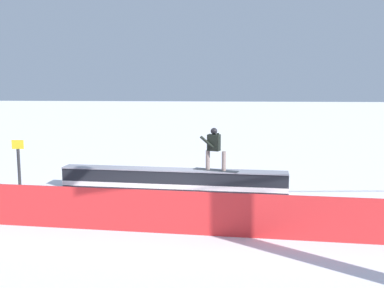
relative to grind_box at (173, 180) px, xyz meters
The scene contains 5 objects.
ground_plane 0.32m from the grind_box, ahead, with size 120.00×120.00×0.00m, color white.
grind_box is the anchor object (origin of this frame).
snowboarder 1.82m from the grind_box, behind, with size 1.54×0.79×1.42m.
safety_fence 4.30m from the grind_box, 90.00° to the left, with size 11.12×0.06×1.06m, color red.
trail_marker 5.19m from the grind_box, ahead, with size 0.40×0.10×1.71m.
Camera 1 is at (-1.67, 14.83, 3.72)m, focal length 42.32 mm.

